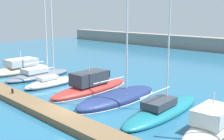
# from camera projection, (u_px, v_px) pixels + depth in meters

# --- Properties ---
(ground_plane) EXTENTS (120.00, 120.00, 0.00)m
(ground_plane) POSITION_uv_depth(u_px,v_px,m) (75.00, 113.00, 22.44)
(ground_plane) COLOR #236084
(dock_pier) EXTENTS (42.24, 1.93, 0.53)m
(dock_pier) POSITION_uv_depth(u_px,v_px,m) (56.00, 115.00, 21.11)
(dock_pier) COLOR brown
(dock_pier) RESTS_ON ground_plane
(motorboat_sand_nearest) EXTENTS (3.21, 9.00, 3.38)m
(motorboat_sand_nearest) POSITION_uv_depth(u_px,v_px,m) (20.00, 69.00, 37.58)
(motorboat_sand_nearest) COLOR beige
(motorboat_sand_nearest) RESTS_ON ground_plane
(sailboat_slate_second) EXTENTS (3.69, 9.24, 15.87)m
(sailboat_slate_second) POSITION_uv_depth(u_px,v_px,m) (39.00, 74.00, 34.79)
(sailboat_slate_second) COLOR slate
(sailboat_slate_second) RESTS_ON ground_plane
(sailboat_white_third) EXTENTS (2.11, 6.56, 13.30)m
(sailboat_white_third) POSITION_uv_depth(u_px,v_px,m) (51.00, 82.00, 30.78)
(sailboat_white_third) COLOR white
(sailboat_white_third) RESTS_ON ground_plane
(motorboat_red_fourth) EXTENTS (3.26, 10.41, 3.20)m
(motorboat_red_fourth) POSITION_uv_depth(u_px,v_px,m) (91.00, 86.00, 28.60)
(motorboat_red_fourth) COLOR #B72D28
(motorboat_red_fourth) RESTS_ON ground_plane
(sailboat_navy_fifth) EXTENTS (3.30, 9.90, 20.62)m
(sailboat_navy_fifth) POSITION_uv_depth(u_px,v_px,m) (118.00, 97.00, 25.50)
(sailboat_navy_fifth) COLOR navy
(sailboat_navy_fifth) RESTS_ON ground_plane
(sailboat_teal_sixth) EXTENTS (3.46, 10.54, 19.91)m
(sailboat_teal_sixth) POSITION_uv_depth(u_px,v_px,m) (163.00, 109.00, 22.24)
(sailboat_teal_sixth) COLOR #19707F
(sailboat_teal_sixth) RESTS_ON ground_plane
(motorboat_ivory_seventh) EXTENTS (2.76, 7.93, 3.12)m
(motorboat_ivory_seventh) POSITION_uv_depth(u_px,v_px,m) (212.00, 125.00, 18.84)
(motorboat_ivory_seventh) COLOR silver
(motorboat_ivory_seventh) RESTS_ON ground_plane
(dock_bollard) EXTENTS (0.20, 0.20, 0.44)m
(dock_bollard) POSITION_uv_depth(u_px,v_px,m) (12.00, 91.00, 25.99)
(dock_bollard) COLOR black
(dock_bollard) RESTS_ON dock_pier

